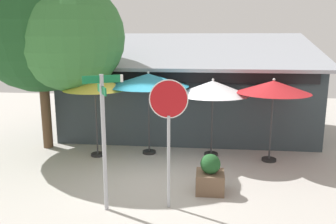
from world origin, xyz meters
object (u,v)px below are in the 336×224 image
object	(u,v)px
stop_sign	(169,119)
shade_tree	(48,27)
patio_umbrella_crimson_far_right	(274,88)
patio_umbrella_mustard_left	(95,83)
sidewalk_planter	(210,176)
patio_umbrella_ivory_right	(213,88)
patio_umbrella_teal_center	(148,80)
street_sign_post	(104,130)

from	to	relation	value
stop_sign	shade_tree	xyz separation A→B (m)	(-4.32, 3.75, 2.05)
patio_umbrella_crimson_far_right	shade_tree	world-z (taller)	shade_tree
patio_umbrella_mustard_left	stop_sign	bearing A→B (deg)	-50.22
sidewalk_planter	patio_umbrella_mustard_left	bearing A→B (deg)	147.31
patio_umbrella_mustard_left	sidewalk_planter	size ratio (longest dim) A/B	2.81
patio_umbrella_mustard_left	patio_umbrella_crimson_far_right	size ratio (longest dim) A/B	1.06
patio_umbrella_ivory_right	patio_umbrella_teal_center	bearing A→B (deg)	-179.57
stop_sign	patio_umbrella_teal_center	size ratio (longest dim) A/B	1.07
patio_umbrella_ivory_right	patio_umbrella_crimson_far_right	xyz separation A→B (m)	(1.79, -0.33, 0.09)
stop_sign	patio_umbrella_ivory_right	world-z (taller)	stop_sign
street_sign_post	sidewalk_planter	xyz separation A→B (m)	(2.30, 1.17, -1.41)
street_sign_post	patio_umbrella_teal_center	size ratio (longest dim) A/B	1.11
patio_umbrella_ivory_right	shade_tree	world-z (taller)	shade_tree
street_sign_post	patio_umbrella_teal_center	xyz separation A→B (m)	(0.31, 3.91, 0.61)
patio_umbrella_crimson_far_right	sidewalk_planter	size ratio (longest dim) A/B	2.65
street_sign_post	shade_tree	size ratio (longest dim) A/B	0.46
stop_sign	patio_umbrella_teal_center	distance (m)	3.81
patio_umbrella_ivory_right	street_sign_post	bearing A→B (deg)	-120.97
patio_umbrella_mustard_left	shade_tree	distance (m)	2.43
patio_umbrella_crimson_far_right	patio_umbrella_ivory_right	bearing A→B (deg)	169.52
stop_sign	shade_tree	bearing A→B (deg)	139.04
patio_umbrella_mustard_left	patio_umbrella_ivory_right	size ratio (longest dim) A/B	1.09
patio_umbrella_teal_center	patio_umbrella_crimson_far_right	distance (m)	3.85
street_sign_post	patio_umbrella_teal_center	distance (m)	3.97
patio_umbrella_mustard_left	patio_umbrella_teal_center	bearing A→B (deg)	14.85
street_sign_post	patio_umbrella_mustard_left	distance (m)	3.76
patio_umbrella_ivory_right	stop_sign	bearing A→B (deg)	-105.20
patio_umbrella_teal_center	shade_tree	bearing A→B (deg)	178.22
shade_tree	sidewalk_planter	distance (m)	7.02
patio_umbrella_mustard_left	patio_umbrella_teal_center	size ratio (longest dim) A/B	1.01
patio_umbrella_mustard_left	shade_tree	size ratio (longest dim) A/B	0.42
stop_sign	patio_umbrella_mustard_left	xyz separation A→B (m)	(-2.68, 3.22, 0.34)
sidewalk_planter	patio_umbrella_crimson_far_right	bearing A→B (deg)	52.68
street_sign_post	shade_tree	distance (m)	5.48
street_sign_post	patio_umbrella_teal_center	bearing A→B (deg)	85.43
stop_sign	patio_umbrella_ivory_right	size ratio (longest dim) A/B	1.15
street_sign_post	patio_umbrella_crimson_far_right	world-z (taller)	street_sign_post
patio_umbrella_crimson_far_right	patio_umbrella_mustard_left	bearing A→B (deg)	-178.79
stop_sign	patio_umbrella_mustard_left	size ratio (longest dim) A/B	1.06
street_sign_post	shade_tree	bearing A→B (deg)	126.37
patio_umbrella_teal_center	patio_umbrella_ivory_right	distance (m)	2.06
shade_tree	sidewalk_planter	world-z (taller)	shade_tree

